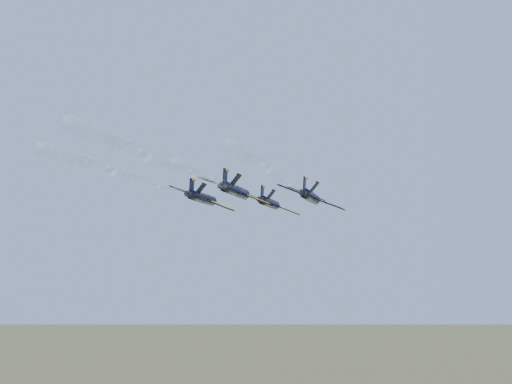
% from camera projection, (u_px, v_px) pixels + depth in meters
% --- Properties ---
extents(jet_lead, '(10.69, 14.43, 4.61)m').
position_uv_depth(jet_lead, '(270.00, 203.00, 120.99)').
color(jet_lead, black).
extents(jet_left, '(10.69, 14.43, 4.61)m').
position_uv_depth(jet_left, '(203.00, 198.00, 110.93)').
color(jet_left, black).
extents(jet_right, '(10.69, 14.43, 4.61)m').
position_uv_depth(jet_right, '(311.00, 197.00, 108.96)').
color(jet_right, black).
extents(jet_slot, '(10.69, 14.43, 4.61)m').
position_uv_depth(jet_slot, '(236.00, 191.00, 99.21)').
color(jet_slot, black).
extents(smoke_trail_lead, '(2.01, 43.52, 1.82)m').
position_uv_depth(smoke_trail_lead, '(218.00, 183.00, 88.72)').
color(smoke_trail_lead, white).
extents(smoke_trail_left, '(2.01, 43.52, 1.82)m').
position_uv_depth(smoke_trail_left, '(117.00, 173.00, 78.66)').
color(smoke_trail_left, white).
extents(smoke_trail_right, '(2.01, 43.52, 1.82)m').
position_uv_depth(smoke_trail_right, '(268.00, 171.00, 76.70)').
color(smoke_trail_right, white).
extents(smoke_trail_slot, '(2.01, 43.52, 1.82)m').
position_uv_depth(smoke_trail_slot, '(151.00, 159.00, 66.94)').
color(smoke_trail_slot, white).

